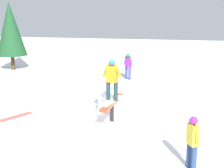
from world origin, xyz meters
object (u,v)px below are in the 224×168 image
Objects in this scene: bystander_yellow at (192,140)px; rail_feature at (112,104)px; main_rider_on_rail at (112,80)px; pine_tree_near at (10,29)px; loose_snowboard_coral at (16,117)px; bystander_purple at (128,65)px.

rail_feature is at bearing 13.72° from bystander_yellow.
pine_tree_near is at bearing -121.82° from main_rider_on_rail.
pine_tree_near is (-8.02, -8.11, 1.13)m from main_rider_on_rail.
loose_snowboard_coral is (-2.65, -6.07, -0.76)m from bystander_yellow.
rail_feature is at bearing 45.32° from pine_tree_near.
bystander_purple is (-6.69, -0.44, -0.66)m from main_rider_on_rail.
main_rider_on_rail reaches higher than loose_snowboard_coral.
bystander_purple is 7.99m from pine_tree_near.
bystander_yellow is at bearing -83.41° from loose_snowboard_coral.
loose_snowboard_coral is 9.85m from pine_tree_near.
bystander_purple is at bearing 6.42° from loose_snowboard_coral.
loose_snowboard_coral is (6.99, -3.07, -0.80)m from bystander_purple.
rail_feature is at bearing 0.00° from main_rider_on_rail.
pine_tree_near is at bearing 59.11° from loose_snowboard_coral.
bystander_yellow is 1.06× the size of loose_snowboard_coral.
bystander_purple reaches higher than bystander_yellow.
main_rider_on_rail is at bearing 45.32° from pine_tree_near.
loose_snowboard_coral is 0.30× the size of pine_tree_near.
bystander_purple is at bearing -10.03° from bystander_yellow.
rail_feature is 3.90m from bystander_yellow.
bystander_purple reaches higher than loose_snowboard_coral.
loose_snowboard_coral is (0.29, -3.51, -0.61)m from rail_feature.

